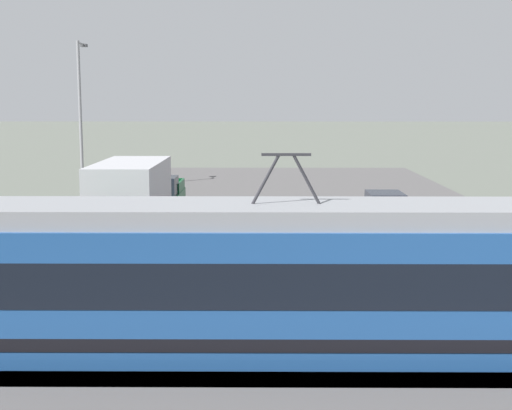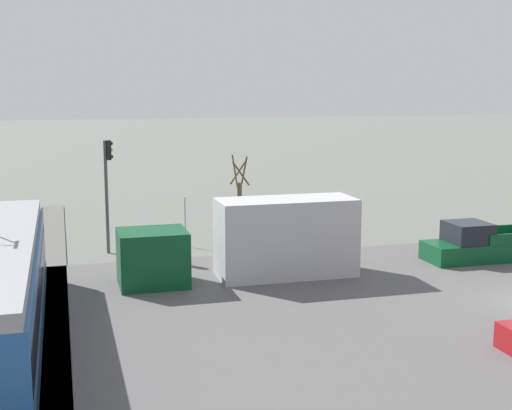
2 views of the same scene
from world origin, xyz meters
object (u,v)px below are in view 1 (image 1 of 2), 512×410
(box_truck, at_px, (124,214))
(street_lamp_near_crossing, at_px, (81,107))
(pickup_truck, at_px, (160,197))
(sedan_car_0, at_px, (385,210))
(light_rail_tram, at_px, (285,280))

(box_truck, distance_m, street_lamp_near_crossing, 21.18)
(pickup_truck, bearing_deg, street_lamp_near_crossing, -54.96)
(box_truck, xyz_separation_m, sedan_car_0, (-10.82, -7.25, -0.96))
(pickup_truck, xyz_separation_m, sedan_car_0, (-11.07, 3.75, -0.10))
(street_lamp_near_crossing, bearing_deg, sedan_car_0, 143.92)
(street_lamp_near_crossing, bearing_deg, box_truck, 108.00)
(sedan_car_0, bearing_deg, light_rail_tram, 73.05)
(pickup_truck, height_order, street_lamp_near_crossing, street_lamp_near_crossing)
(box_truck, distance_m, pickup_truck, 11.04)
(pickup_truck, bearing_deg, light_rail_tram, 105.54)
(street_lamp_near_crossing, bearing_deg, light_rail_tram, 111.97)
(light_rail_tram, distance_m, box_truck, 11.41)
(box_truck, bearing_deg, light_rail_tram, 119.25)
(light_rail_tram, xyz_separation_m, box_truck, (5.57, -9.95, -0.10))
(light_rail_tram, relative_size, pickup_truck, 2.90)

